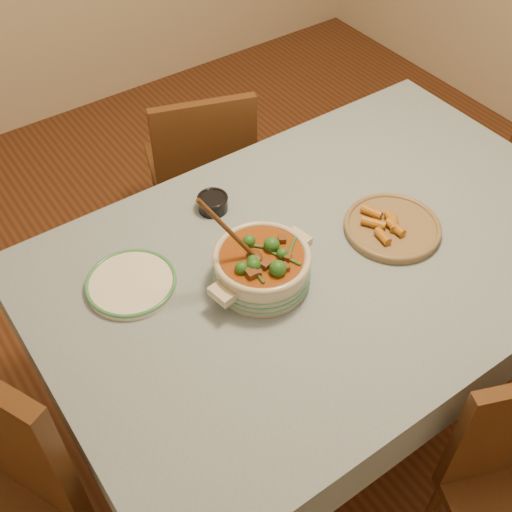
{
  "coord_description": "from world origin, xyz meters",
  "views": [
    {
      "loc": [
        -0.91,
        -0.93,
        2.08
      ],
      "look_at": [
        -0.24,
        0.03,
        0.85
      ],
      "focal_mm": 45.0,
      "sensor_mm": 36.0,
      "label": 1
    }
  ],
  "objects_px": {
    "white_plate": "(131,283)",
    "dining_table": "(326,272)",
    "chair_far": "(202,167)",
    "stew_casserole": "(262,265)",
    "fried_plate": "(392,226)",
    "condiment_bowl": "(213,202)"
  },
  "relations": [
    {
      "from": "condiment_bowl",
      "to": "fried_plate",
      "type": "distance_m",
      "value": 0.54
    },
    {
      "from": "dining_table",
      "to": "chair_far",
      "type": "relative_size",
      "value": 2.01
    },
    {
      "from": "fried_plate",
      "to": "chair_far",
      "type": "height_order",
      "value": "chair_far"
    },
    {
      "from": "stew_casserole",
      "to": "chair_far",
      "type": "bearing_deg",
      "value": 70.0
    },
    {
      "from": "white_plate",
      "to": "fried_plate",
      "type": "distance_m",
      "value": 0.77
    },
    {
      "from": "chair_far",
      "to": "stew_casserole",
      "type": "bearing_deg",
      "value": 88.89
    },
    {
      "from": "white_plate",
      "to": "dining_table",
      "type": "bearing_deg",
      "value": -21.2
    },
    {
      "from": "fried_plate",
      "to": "chair_far",
      "type": "distance_m",
      "value": 0.95
    },
    {
      "from": "white_plate",
      "to": "chair_far",
      "type": "height_order",
      "value": "chair_far"
    },
    {
      "from": "dining_table",
      "to": "stew_casserole",
      "type": "distance_m",
      "value": 0.28
    },
    {
      "from": "fried_plate",
      "to": "chair_far",
      "type": "relative_size",
      "value": 0.35
    },
    {
      "from": "dining_table",
      "to": "stew_casserole",
      "type": "height_order",
      "value": "stew_casserole"
    },
    {
      "from": "dining_table",
      "to": "stew_casserole",
      "type": "bearing_deg",
      "value": 176.52
    },
    {
      "from": "white_plate",
      "to": "condiment_bowl",
      "type": "xyz_separation_m",
      "value": [
        0.35,
        0.14,
        0.02
      ]
    },
    {
      "from": "stew_casserole",
      "to": "white_plate",
      "type": "distance_m",
      "value": 0.36
    },
    {
      "from": "dining_table",
      "to": "white_plate",
      "type": "height_order",
      "value": "white_plate"
    },
    {
      "from": "condiment_bowl",
      "to": "fried_plate",
      "type": "xyz_separation_m",
      "value": [
        0.38,
        -0.38,
        -0.01
      ]
    },
    {
      "from": "white_plate",
      "to": "condiment_bowl",
      "type": "bearing_deg",
      "value": 21.12
    },
    {
      "from": "dining_table",
      "to": "condiment_bowl",
      "type": "xyz_separation_m",
      "value": [
        -0.18,
        0.34,
        0.12
      ]
    },
    {
      "from": "white_plate",
      "to": "fried_plate",
      "type": "relative_size",
      "value": 1.0
    },
    {
      "from": "dining_table",
      "to": "white_plate",
      "type": "distance_m",
      "value": 0.58
    },
    {
      "from": "dining_table",
      "to": "fried_plate",
      "type": "xyz_separation_m",
      "value": [
        0.2,
        -0.04,
        0.11
      ]
    }
  ]
}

